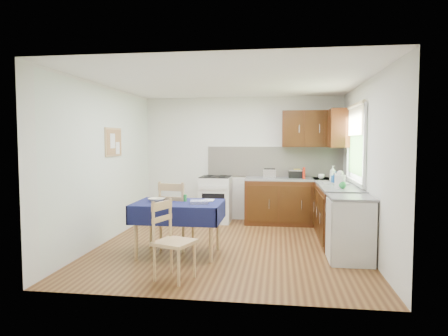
# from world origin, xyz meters

# --- Properties ---
(floor) EXTENTS (4.20, 4.20, 0.00)m
(floor) POSITION_xyz_m (0.00, 0.00, 0.00)
(floor) COLOR #512C15
(floor) RESTS_ON ground
(ceiling) EXTENTS (4.00, 4.20, 0.02)m
(ceiling) POSITION_xyz_m (0.00, 0.00, 2.50)
(ceiling) COLOR white
(ceiling) RESTS_ON wall_back
(wall_back) EXTENTS (4.00, 0.02, 2.50)m
(wall_back) POSITION_xyz_m (0.00, 2.10, 1.25)
(wall_back) COLOR silver
(wall_back) RESTS_ON ground
(wall_front) EXTENTS (4.00, 0.02, 2.50)m
(wall_front) POSITION_xyz_m (0.00, -2.10, 1.25)
(wall_front) COLOR silver
(wall_front) RESTS_ON ground
(wall_left) EXTENTS (0.02, 4.20, 2.50)m
(wall_left) POSITION_xyz_m (-2.00, 0.00, 1.25)
(wall_left) COLOR silver
(wall_left) RESTS_ON ground
(wall_right) EXTENTS (0.02, 4.20, 2.50)m
(wall_right) POSITION_xyz_m (2.00, 0.00, 1.25)
(wall_right) COLOR silver
(wall_right) RESTS_ON ground
(base_cabinets) EXTENTS (1.90, 2.30, 0.86)m
(base_cabinets) POSITION_xyz_m (1.36, 1.26, 0.43)
(base_cabinets) COLOR #321808
(base_cabinets) RESTS_ON ground
(worktop_back) EXTENTS (1.90, 0.60, 0.04)m
(worktop_back) POSITION_xyz_m (1.05, 1.80, 0.88)
(worktop_back) COLOR slate
(worktop_back) RESTS_ON base_cabinets
(worktop_right) EXTENTS (0.60, 1.70, 0.04)m
(worktop_right) POSITION_xyz_m (1.70, 0.65, 0.88)
(worktop_right) COLOR slate
(worktop_right) RESTS_ON base_cabinets
(worktop_corner) EXTENTS (0.60, 0.60, 0.04)m
(worktop_corner) POSITION_xyz_m (1.70, 1.80, 0.88)
(worktop_corner) COLOR slate
(worktop_corner) RESTS_ON base_cabinets
(splashback) EXTENTS (2.70, 0.02, 0.60)m
(splashback) POSITION_xyz_m (0.65, 2.08, 1.20)
(splashback) COLOR beige
(splashback) RESTS_ON wall_back
(upper_cabinets) EXTENTS (1.20, 0.85, 0.70)m
(upper_cabinets) POSITION_xyz_m (1.52, 1.80, 1.85)
(upper_cabinets) COLOR #321808
(upper_cabinets) RESTS_ON wall_back
(stove) EXTENTS (0.60, 0.61, 0.92)m
(stove) POSITION_xyz_m (-0.50, 1.80, 0.46)
(stove) COLOR silver
(stove) RESTS_ON ground
(window) EXTENTS (0.04, 1.48, 1.26)m
(window) POSITION_xyz_m (1.97, 0.70, 1.65)
(window) COLOR #2D4F20
(window) RESTS_ON wall_right
(fridge) EXTENTS (0.58, 0.60, 0.89)m
(fridge) POSITION_xyz_m (1.70, -0.55, 0.44)
(fridge) COLOR silver
(fridge) RESTS_ON ground
(corkboard) EXTENTS (0.04, 0.62, 0.47)m
(corkboard) POSITION_xyz_m (-1.97, 0.30, 1.60)
(corkboard) COLOR tan
(corkboard) RESTS_ON wall_left
(dining_table) EXTENTS (1.24, 0.84, 0.75)m
(dining_table) POSITION_xyz_m (-0.67, -0.51, 0.65)
(dining_table) COLOR #101642
(dining_table) RESTS_ON ground
(chair_far) EXTENTS (0.53, 0.53, 1.02)m
(chair_far) POSITION_xyz_m (-0.79, -0.24, 0.54)
(chair_far) COLOR tan
(chair_far) RESTS_ON ground
(chair_near) EXTENTS (0.53, 0.53, 0.93)m
(chair_near) POSITION_xyz_m (-0.50, -1.52, 0.49)
(chair_near) COLOR tan
(chair_near) RESTS_ON ground
(toaster) EXTENTS (0.25, 0.15, 0.19)m
(toaster) POSITION_xyz_m (0.57, 1.74, 0.99)
(toaster) COLOR silver
(toaster) RESTS_ON worktop_back
(sandwich_press) EXTENTS (0.28, 0.24, 0.16)m
(sandwich_press) POSITION_xyz_m (1.07, 1.85, 0.98)
(sandwich_press) COLOR black
(sandwich_press) RESTS_ON worktop_back
(sauce_bottle) EXTENTS (0.05, 0.05, 0.22)m
(sauce_bottle) POSITION_xyz_m (1.22, 1.66, 1.01)
(sauce_bottle) COLOR red
(sauce_bottle) RESTS_ON worktop_back
(yellow_packet) EXTENTS (0.14, 0.11, 0.17)m
(yellow_packet) POSITION_xyz_m (1.10, 1.91, 0.99)
(yellow_packet) COLOR gold
(yellow_packet) RESTS_ON worktop_back
(dish_rack) EXTENTS (0.41, 0.31, 0.19)m
(dish_rack) POSITION_xyz_m (1.69, 0.84, 0.92)
(dish_rack) COLOR #94949A
(dish_rack) RESTS_ON worktop_right
(kettle) EXTENTS (0.16, 0.16, 0.27)m
(kettle) POSITION_xyz_m (1.67, 0.26, 1.02)
(kettle) COLOR silver
(kettle) RESTS_ON worktop_right
(cup) EXTENTS (0.13, 0.13, 0.10)m
(cup) POSITION_xyz_m (1.54, 1.67, 0.95)
(cup) COLOR white
(cup) RESTS_ON worktop_back
(soap_bottle_a) EXTENTS (0.15, 0.15, 0.28)m
(soap_bottle_a) POSITION_xyz_m (1.69, 1.26, 1.04)
(soap_bottle_a) COLOR silver
(soap_bottle_a) RESTS_ON worktop_right
(soap_bottle_b) EXTENTS (0.11, 0.11, 0.20)m
(soap_bottle_b) POSITION_xyz_m (1.68, 0.88, 1.00)
(soap_bottle_b) COLOR #1B57A0
(soap_bottle_b) RESTS_ON worktop_right
(soap_bottle_c) EXTENTS (0.13, 0.13, 0.15)m
(soap_bottle_c) POSITION_xyz_m (1.70, 0.21, 0.98)
(soap_bottle_c) COLOR green
(soap_bottle_c) RESTS_ON worktop_right
(plate_bowl) EXTENTS (0.26, 0.26, 0.06)m
(plate_bowl) POSITION_xyz_m (-0.98, -0.52, 0.78)
(plate_bowl) COLOR beige
(plate_bowl) RESTS_ON dining_table
(book) EXTENTS (0.15, 0.20, 0.02)m
(book) POSITION_xyz_m (-0.33, -0.34, 0.76)
(book) COLOR white
(book) RESTS_ON dining_table
(spice_jar) EXTENTS (0.05, 0.05, 0.10)m
(spice_jar) POSITION_xyz_m (-0.59, -0.41, 0.80)
(spice_jar) COLOR green
(spice_jar) RESTS_ON dining_table
(tea_towel) EXTENTS (0.28, 0.24, 0.04)m
(tea_towel) POSITION_xyz_m (-0.35, -0.60, 0.77)
(tea_towel) COLOR #282F94
(tea_towel) RESTS_ON dining_table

